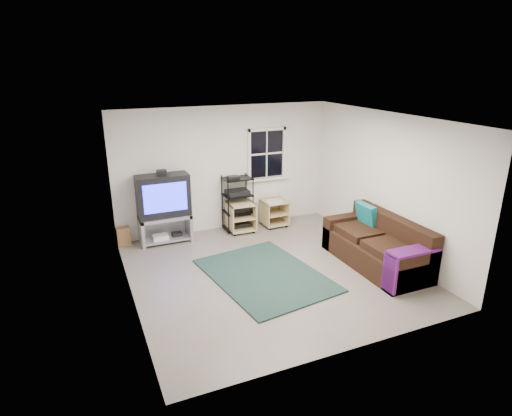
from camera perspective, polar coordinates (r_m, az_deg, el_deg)
name	(u,v)px	position (r m, az deg, el deg)	size (l,w,h in m)	color
room	(267,157)	(9.27, 1.43, 6.81)	(4.60, 4.62, 4.60)	slate
tv_unit	(164,203)	(8.54, -12.22, 0.66)	(1.00, 0.50, 1.48)	#9C9BA3
av_rack	(238,207)	(9.06, -2.47, 0.18)	(0.59, 0.43, 1.18)	black
side_table_left	(240,215)	(9.06, -2.11, -1.00)	(0.55, 0.55, 0.63)	tan
side_table_right	(274,211)	(9.36, 2.36, -0.38)	(0.52, 0.55, 0.59)	tan
sofa	(378,247)	(7.85, 15.94, -5.02)	(0.92, 2.07, 0.95)	black
shag_rug	(265,275)	(7.31, 1.22, -8.90)	(1.66, 2.28, 0.03)	black
paper_bag	(123,236)	(8.79, -17.27, -3.63)	(0.25, 0.16, 0.36)	#9B7445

